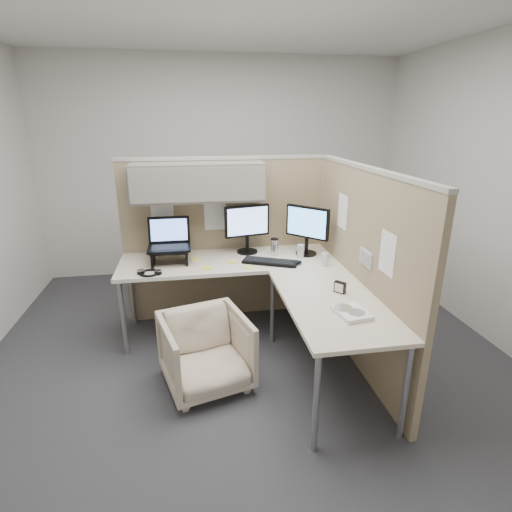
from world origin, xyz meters
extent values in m
plane|color=#313136|center=(0.00, 0.00, 0.00)|extent=(4.50, 4.50, 0.00)
cube|color=#9A8564|center=(-0.10, 0.90, 0.80)|extent=(2.00, 0.05, 1.60)
cube|color=#A8A399|center=(-0.10, 0.90, 1.61)|extent=(2.00, 0.06, 0.03)
cube|color=slate|center=(-0.35, 0.75, 1.42)|extent=(1.20, 0.34, 0.34)
cube|color=gray|center=(-0.35, 0.57, 1.42)|extent=(1.18, 0.01, 0.30)
plane|color=white|center=(-0.70, 0.87, 1.15)|extent=(0.26, 0.00, 0.26)
plane|color=white|center=(-0.20, 0.87, 1.08)|extent=(0.26, 0.00, 0.26)
cube|color=#9A8564|center=(0.90, -0.10, 0.80)|extent=(0.05, 2.00, 1.60)
cube|color=#A8A399|center=(0.90, -0.10, 1.61)|extent=(0.06, 2.00, 0.03)
cube|color=#A8A399|center=(0.90, 0.90, 0.80)|extent=(0.06, 0.06, 1.60)
cube|color=silver|center=(0.87, -0.25, 0.96)|extent=(0.02, 0.20, 0.12)
cube|color=gray|center=(0.86, -0.25, 0.96)|extent=(0.00, 0.16, 0.09)
plane|color=white|center=(0.87, 0.30, 1.20)|extent=(0.00, 0.26, 0.26)
plane|color=white|center=(0.87, -0.55, 1.10)|extent=(0.00, 0.26, 0.26)
cube|color=beige|center=(-0.10, 0.54, 0.71)|extent=(2.00, 0.68, 0.03)
cube|color=beige|center=(0.54, -0.45, 0.71)|extent=(0.68, 1.30, 0.03)
cube|color=white|center=(-0.10, 0.20, 0.71)|extent=(2.00, 0.02, 0.03)
cylinder|color=gray|center=(-1.05, 0.25, 0.35)|extent=(0.04, 0.04, 0.70)
cylinder|color=gray|center=(-1.05, 0.83, 0.35)|extent=(0.04, 0.04, 0.70)
cylinder|color=gray|center=(0.25, -1.05, 0.35)|extent=(0.04, 0.04, 0.70)
cylinder|color=gray|center=(0.83, -1.05, 0.35)|extent=(0.04, 0.04, 0.70)
cylinder|color=gray|center=(0.25, 0.25, 0.35)|extent=(0.04, 0.04, 0.70)
imported|color=beige|center=(-0.38, -0.28, 0.32)|extent=(0.74, 0.72, 0.63)
cylinder|color=black|center=(0.09, 0.71, 0.74)|extent=(0.20, 0.20, 0.02)
cylinder|color=black|center=(0.09, 0.71, 0.82)|extent=(0.04, 0.04, 0.15)
cube|color=black|center=(0.09, 0.71, 1.05)|extent=(0.44, 0.13, 0.30)
cube|color=#879CEA|center=(0.10, 0.69, 1.05)|extent=(0.39, 0.09, 0.26)
cylinder|color=black|center=(0.64, 0.57, 0.74)|extent=(0.20, 0.20, 0.02)
cylinder|color=black|center=(0.64, 0.57, 0.82)|extent=(0.04, 0.04, 0.15)
cube|color=black|center=(0.64, 0.57, 1.05)|extent=(0.33, 0.34, 0.30)
cube|color=#58AEF1|center=(0.63, 0.55, 1.05)|extent=(0.28, 0.29, 0.26)
cube|color=black|center=(-0.64, 0.53, 0.85)|extent=(0.33, 0.26, 0.02)
cube|color=black|center=(-0.79, 0.53, 0.80)|extent=(0.02, 0.24, 0.13)
cube|color=black|center=(-0.49, 0.53, 0.80)|extent=(0.02, 0.24, 0.13)
cube|color=black|center=(-0.64, 0.53, 0.87)|extent=(0.37, 0.26, 0.02)
cube|color=black|center=(-0.64, 0.69, 1.00)|extent=(0.37, 0.06, 0.24)
cube|color=#598CF2|center=(-0.64, 0.68, 1.00)|extent=(0.33, 0.04, 0.20)
cube|color=black|center=(0.25, 0.37, 0.74)|extent=(0.51, 0.35, 0.02)
ellipsoid|color=black|center=(0.48, 0.30, 0.75)|extent=(0.12, 0.10, 0.04)
cylinder|color=silver|center=(0.34, 0.60, 0.81)|extent=(0.07, 0.07, 0.15)
cylinder|color=black|center=(0.34, 0.60, 0.89)|extent=(0.08, 0.08, 0.01)
cylinder|color=silver|center=(0.71, 0.23, 0.79)|extent=(0.07, 0.07, 0.12)
cylinder|color=silver|center=(0.57, 0.50, 0.79)|extent=(0.07, 0.07, 0.12)
cube|color=yellow|center=(-0.32, 0.34, 0.73)|extent=(0.08, 0.08, 0.01)
cube|color=yellow|center=(-0.42, 0.58, 0.73)|extent=(0.09, 0.09, 0.01)
cube|color=yellow|center=(0.04, 0.30, 0.73)|extent=(0.10, 0.10, 0.01)
cube|color=yellow|center=(-0.08, 0.45, 0.73)|extent=(0.09, 0.09, 0.01)
torus|color=black|center=(-0.80, 0.28, 0.74)|extent=(0.20, 0.20, 0.02)
cylinder|color=black|center=(-0.87, 0.30, 0.75)|extent=(0.06, 0.06, 0.03)
cylinder|color=black|center=(-0.73, 0.26, 0.75)|extent=(0.06, 0.06, 0.03)
cube|color=white|center=(0.59, -0.69, 0.74)|extent=(0.23, 0.27, 0.03)
cylinder|color=silver|center=(0.61, -0.72, 0.76)|extent=(0.12, 0.12, 0.00)
cylinder|color=silver|center=(0.55, -0.64, 0.76)|extent=(0.12, 0.12, 0.00)
cube|color=black|center=(0.64, -0.34, 0.77)|extent=(0.08, 0.09, 0.09)
cube|color=white|center=(0.63, -0.35, 0.77)|extent=(0.05, 0.05, 0.07)
camera|label=1|loc=(-0.43, -2.94, 1.97)|focal=28.00mm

